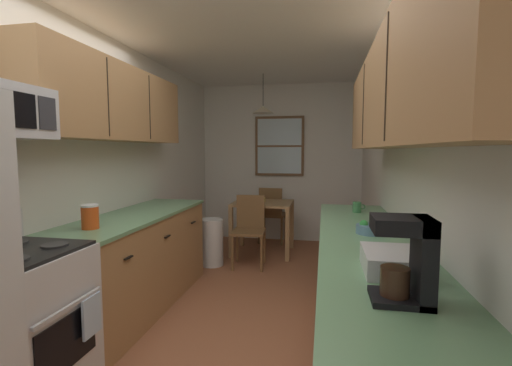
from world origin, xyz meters
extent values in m
plane|color=#995B3D|center=(0.00, 1.00, 0.00)|extent=(12.00, 12.00, 0.00)
cube|color=white|center=(-1.35, 1.00, 1.27)|extent=(0.10, 9.00, 2.55)
cube|color=white|center=(1.35, 1.00, 1.27)|extent=(0.10, 9.00, 2.55)
cube|color=white|center=(0.00, 3.65, 1.27)|extent=(4.40, 0.10, 2.55)
cube|color=white|center=(0.00, 1.00, 2.59)|extent=(4.40, 9.00, 0.08)
cube|color=silver|center=(-0.99, -0.55, 0.45)|extent=(0.62, 0.65, 0.90)
cube|color=black|center=(-0.67, -0.55, 0.42)|extent=(0.01, 0.46, 0.30)
cube|color=silver|center=(-0.65, -0.55, 0.63)|extent=(0.02, 0.52, 0.02)
cube|color=black|center=(-0.99, -0.55, 0.91)|extent=(0.59, 0.62, 0.02)
cylinder|color=#2D2D2D|center=(-1.13, -0.41, 0.93)|extent=(0.15, 0.15, 0.01)
cylinder|color=#2D2D2D|center=(-0.85, -0.69, 0.93)|extent=(0.15, 0.15, 0.01)
cylinder|color=#2D2D2D|center=(-0.85, -0.41, 0.93)|extent=(0.15, 0.15, 0.01)
cube|color=black|center=(-0.92, -0.61, 1.70)|extent=(0.01, 0.38, 0.19)
cube|color=#2D2D33|center=(-0.92, -0.33, 1.70)|extent=(0.01, 0.13, 0.19)
cube|color=#A87A4C|center=(-1.00, 0.77, 0.43)|extent=(0.60, 1.96, 0.87)
cube|color=#6B9E70|center=(-1.00, 0.77, 0.89)|extent=(0.63, 1.98, 0.03)
cube|color=black|center=(-0.69, 0.11, 0.70)|extent=(0.02, 0.10, 0.01)
cube|color=black|center=(-0.69, 0.77, 0.70)|extent=(0.02, 0.10, 0.01)
cube|color=black|center=(-0.69, 1.42, 0.70)|extent=(0.02, 0.10, 0.01)
cube|color=#A87A4C|center=(-1.14, 0.72, 1.90)|extent=(0.32, 2.06, 0.66)
cube|color=#2D2319|center=(-0.98, 0.38, 1.90)|extent=(0.01, 0.01, 0.61)
cube|color=#2D2319|center=(-0.98, 1.06, 1.90)|extent=(0.01, 0.01, 0.61)
cube|color=#A87A4C|center=(1.00, 0.07, 0.43)|extent=(0.60, 3.24, 0.87)
cube|color=#6B9E70|center=(1.00, 0.07, 0.89)|extent=(0.63, 3.26, 0.03)
cube|color=black|center=(0.69, -0.58, 0.70)|extent=(0.02, 0.10, 0.01)
cube|color=black|center=(0.69, 0.07, 0.70)|extent=(0.02, 0.10, 0.01)
cube|color=black|center=(0.69, 0.71, 0.70)|extent=(0.02, 0.10, 0.01)
cube|color=black|center=(0.69, 1.36, 0.70)|extent=(0.02, 0.10, 0.01)
cube|color=#A87A4C|center=(1.14, 0.02, 1.81)|extent=(0.32, 2.94, 0.62)
cube|color=#2D2319|center=(0.98, -0.47, 1.81)|extent=(0.01, 0.01, 0.57)
cube|color=#2D2319|center=(0.98, 0.50, 1.81)|extent=(0.01, 0.01, 0.57)
cube|color=#A87F51|center=(-0.15, 2.77, 0.73)|extent=(0.84, 0.71, 0.03)
cube|color=#A87F51|center=(-0.54, 2.45, 0.36)|extent=(0.06, 0.06, 0.71)
cube|color=#A87F51|center=(0.24, 2.45, 0.36)|extent=(0.06, 0.06, 0.71)
cube|color=#A87F51|center=(-0.54, 3.10, 0.36)|extent=(0.06, 0.06, 0.71)
cube|color=#A87F51|center=(0.24, 3.10, 0.36)|extent=(0.06, 0.06, 0.71)
cube|color=brown|center=(-0.22, 2.14, 0.45)|extent=(0.43, 0.43, 0.04)
cube|color=brown|center=(-0.24, 2.32, 0.68)|extent=(0.37, 0.06, 0.45)
cylinder|color=brown|center=(-0.03, 1.97, 0.22)|extent=(0.04, 0.04, 0.43)
cylinder|color=brown|center=(-0.39, 1.94, 0.22)|extent=(0.04, 0.04, 0.43)
cylinder|color=brown|center=(-0.05, 2.33, 0.22)|extent=(0.04, 0.04, 0.43)
cylinder|color=brown|center=(-0.42, 2.30, 0.22)|extent=(0.04, 0.04, 0.43)
cube|color=brown|center=(-0.10, 3.41, 0.45)|extent=(0.42, 0.42, 0.04)
cube|color=brown|center=(-0.11, 3.23, 0.68)|extent=(0.37, 0.06, 0.45)
cylinder|color=brown|center=(-0.27, 3.60, 0.22)|extent=(0.04, 0.04, 0.43)
cylinder|color=brown|center=(0.10, 3.58, 0.22)|extent=(0.04, 0.04, 0.43)
cylinder|color=brown|center=(-0.29, 3.24, 0.22)|extent=(0.04, 0.04, 0.43)
cylinder|color=brown|center=(0.07, 3.22, 0.22)|extent=(0.04, 0.04, 0.43)
cylinder|color=black|center=(-0.15, 2.77, 2.33)|extent=(0.01, 0.01, 0.44)
cone|color=beige|center=(-0.15, 2.77, 2.06)|extent=(0.30, 0.30, 0.10)
sphere|color=white|center=(-0.15, 2.77, 2.08)|extent=(0.06, 0.06, 0.06)
cube|color=brown|center=(-0.01, 3.58, 1.55)|extent=(0.80, 0.04, 0.97)
cube|color=silver|center=(-0.01, 3.56, 1.55)|extent=(0.72, 0.01, 0.89)
cube|color=brown|center=(-0.01, 3.56, 1.55)|extent=(0.72, 0.02, 0.03)
cylinder|color=white|center=(-0.70, 2.10, 0.30)|extent=(0.29, 0.29, 0.60)
cylinder|color=#D84C19|center=(-1.00, 0.13, 0.98)|extent=(0.12, 0.12, 0.17)
cylinder|color=white|center=(-1.00, 0.13, 1.07)|extent=(0.13, 0.13, 0.02)
cube|color=silver|center=(-0.64, -0.39, 0.50)|extent=(0.02, 0.16, 0.24)
cube|color=black|center=(1.00, -0.79, 0.91)|extent=(0.22, 0.18, 0.02)
cube|color=black|center=(1.08, -0.79, 1.07)|extent=(0.06, 0.18, 0.33)
cube|color=black|center=(1.00, -0.79, 1.20)|extent=(0.22, 0.18, 0.06)
cylinder|color=#331E14|center=(0.98, -0.79, 0.98)|extent=(0.11, 0.11, 0.11)
cylinder|color=#3F7F4C|center=(1.02, 1.23, 0.95)|extent=(0.08, 0.08, 0.10)
torus|color=#3F7F4C|center=(1.07, 1.23, 0.95)|extent=(0.05, 0.01, 0.05)
cylinder|color=#597F9E|center=(1.03, 0.36, 0.93)|extent=(0.20, 0.20, 0.06)
cylinder|color=black|center=(1.03, 0.36, 0.95)|extent=(0.16, 0.16, 0.03)
sphere|color=red|center=(1.08, 0.37, 0.96)|extent=(0.06, 0.06, 0.06)
sphere|color=green|center=(0.99, 0.37, 0.96)|extent=(0.06, 0.06, 0.06)
cube|color=silver|center=(1.04, -0.44, 0.95)|extent=(0.28, 0.34, 0.10)
cylinder|color=#E0D14C|center=(-0.23, 2.80, 0.77)|extent=(0.22, 0.22, 0.06)
camera|label=1|loc=(0.71, -2.19, 1.48)|focal=24.84mm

